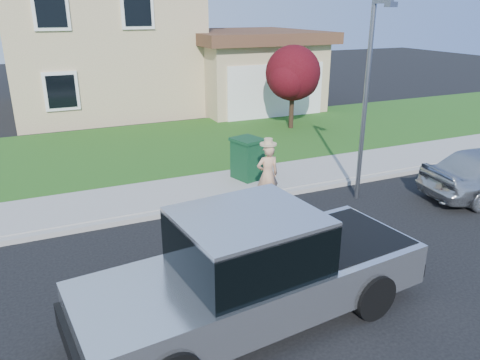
# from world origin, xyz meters

# --- Properties ---
(ground) EXTENTS (80.00, 80.00, 0.00)m
(ground) POSITION_xyz_m (0.00, 0.00, 0.00)
(ground) COLOR black
(ground) RESTS_ON ground
(curb) EXTENTS (40.00, 0.20, 0.12)m
(curb) POSITION_xyz_m (1.00, 2.90, 0.06)
(curb) COLOR gray
(curb) RESTS_ON ground
(sidewalk) EXTENTS (40.00, 2.00, 0.15)m
(sidewalk) POSITION_xyz_m (1.00, 4.00, 0.07)
(sidewalk) COLOR gray
(sidewalk) RESTS_ON ground
(lawn) EXTENTS (40.00, 7.00, 0.10)m
(lawn) POSITION_xyz_m (1.00, 8.50, 0.05)
(lawn) COLOR #154A15
(lawn) RESTS_ON ground
(house) EXTENTS (14.00, 11.30, 6.85)m
(house) POSITION_xyz_m (1.31, 16.38, 3.17)
(house) COLOR tan
(house) RESTS_ON ground
(pickup_truck) EXTENTS (5.80, 2.50, 1.85)m
(pickup_truck) POSITION_xyz_m (-0.53, -1.48, 0.86)
(pickup_truck) COLOR black
(pickup_truck) RESTS_ON ground
(woman) EXTENTS (0.60, 0.44, 1.70)m
(woman) POSITION_xyz_m (1.80, 2.60, 0.81)
(woman) COLOR tan
(woman) RESTS_ON ground
(ornamental_tree) EXTENTS (2.36, 2.13, 3.24)m
(ornamental_tree) POSITION_xyz_m (6.15, 8.95, 2.17)
(ornamental_tree) COLOR black
(ornamental_tree) RESTS_ON lawn
(trash_bin) EXTENTS (0.90, 0.97, 1.15)m
(trash_bin) POSITION_xyz_m (1.97, 4.15, 0.73)
(trash_bin) COLOR #0F391E
(trash_bin) RESTS_ON sidewalk
(street_lamp) EXTENTS (0.26, 0.64, 4.86)m
(street_lamp) POSITION_xyz_m (4.12, 1.95, 2.77)
(street_lamp) COLOR slate
(street_lamp) RESTS_ON ground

